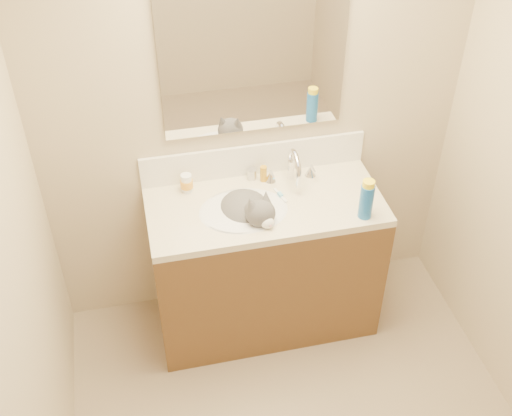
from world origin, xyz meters
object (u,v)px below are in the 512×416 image
silver_jar (252,174)px  amber_bottle (263,174)px  basin (244,221)px  spray_can (366,201)px  pill_bottle (187,183)px  faucet (293,169)px  vanity_cabinet (265,267)px  cat (248,214)px

silver_jar → amber_bottle: bearing=-28.2°
basin → spray_can: spray_can is taller
pill_bottle → spray_can: 0.91m
silver_jar → basin: bearing=-111.6°
faucet → amber_bottle: bearing=160.5°
pill_bottle → silver_jar: (0.35, 0.03, -0.02)m
pill_bottle → silver_jar: 0.35m
basin → pill_bottle: pill_bottle is taller
basin → faucet: (0.30, 0.17, 0.16)m
vanity_cabinet → basin: 0.40m
silver_jar → amber_bottle: (0.06, -0.03, 0.01)m
cat → amber_bottle: cat is taller
cat → vanity_cabinet: bearing=-7.8°
faucet → cat: size_ratio=0.66×
vanity_cabinet → pill_bottle: 0.65m
silver_jar → faucet: bearing=-22.0°
cat → pill_bottle: 0.36m
vanity_cabinet → cat: size_ratio=2.84×
spray_can → silver_jar: bearing=138.3°
faucet → silver_jar: size_ratio=4.73×
faucet → pill_bottle: faucet is taller
amber_bottle → spray_can: (0.42, -0.39, 0.05)m
vanity_cabinet → spray_can: 0.74m
vanity_cabinet → amber_bottle: bearing=79.8°
vanity_cabinet → silver_jar: 0.53m
amber_bottle → spray_can: size_ratio=0.48×
vanity_cabinet → amber_bottle: (0.03, 0.19, 0.49)m
amber_bottle → spray_can: 0.58m
spray_can → cat: bearing=161.6°
amber_bottle → silver_jar: bearing=151.8°
faucet → silver_jar: bearing=158.0°
amber_bottle → vanity_cabinet: bearing=-100.2°
faucet → cat: bearing=-149.9°
faucet → pill_bottle: bearing=174.7°
cat → silver_jar: cat is taller
cat → silver_jar: bearing=52.2°
cat → pill_bottle: cat is taller
vanity_cabinet → faucet: bearing=37.3°
vanity_cabinet → faucet: (0.18, 0.14, 0.54)m
pill_bottle → spray_can: spray_can is taller
vanity_cabinet → amber_bottle: amber_bottle is taller
basin → spray_can: bearing=-17.0°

